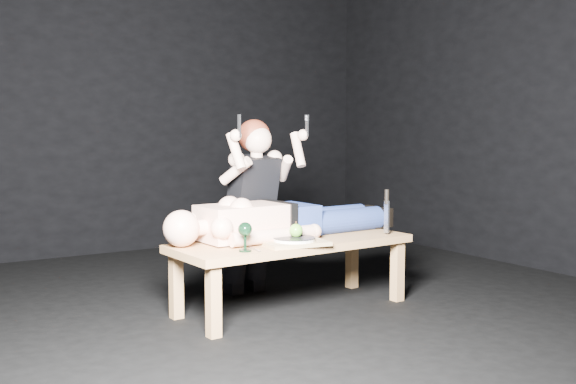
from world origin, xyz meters
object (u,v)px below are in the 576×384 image
object	(u,v)px
kneeling_woman	(247,205)
goblet	(245,237)
serving_tray	(294,243)
carving_knife	(387,212)
table	(292,274)
lying_man	(286,215)

from	to	relation	value
kneeling_woman	goblet	size ratio (longest dim) A/B	7.34
serving_tray	carving_knife	bearing A→B (deg)	0.42
goblet	serving_tray	bearing A→B (deg)	6.92
goblet	table	bearing A→B (deg)	24.79
serving_tray	carving_knife	xyz separation A→B (m)	(0.74, 0.01, 0.14)
lying_man	goblet	size ratio (longest dim) A/B	9.69
table	lying_man	size ratio (longest dim) A/B	0.94
table	lying_man	bearing A→B (deg)	70.72
table	goblet	xyz separation A→B (m)	(-0.46, -0.21, 0.31)
lying_man	goblet	bearing A→B (deg)	-147.26
kneeling_woman	serving_tray	distance (m)	0.71
table	serving_tray	bearing A→B (deg)	-121.81
lying_man	kneeling_woman	bearing A→B (deg)	99.34
table	lying_man	world-z (taller)	lying_man
table	serving_tray	size ratio (longest dim) A/B	4.08
carving_knife	serving_tray	bearing A→B (deg)	177.61
kneeling_woman	serving_tray	xyz separation A→B (m)	(-0.05, -0.69, -0.16)
table	carving_knife	distance (m)	0.76
table	serving_tray	world-z (taller)	serving_tray
kneeling_woman	lying_man	bearing A→B (deg)	-82.97
lying_man	carving_knife	distance (m)	0.67
lying_man	serving_tray	xyz separation A→B (m)	(-0.14, -0.31, -0.13)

